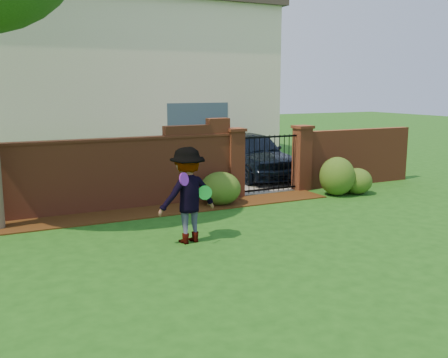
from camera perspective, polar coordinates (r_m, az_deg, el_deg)
name	(u,v)px	position (r m, az deg, el deg)	size (l,w,h in m)	color
ground	(219,251)	(9.40, -0.60, -8.11)	(80.00, 80.00, 0.01)	#184912
mulch_bed	(120,215)	(12.11, -11.58, -4.00)	(11.10, 1.08, 0.03)	#311A09
brick_wall	(67,176)	(12.35, -17.28, 0.34)	(8.70, 0.31, 2.16)	brown
brick_wall_return	(356,157)	(16.09, 14.61, 2.42)	(4.00, 0.25, 1.70)	brown
pillar_left	(235,162)	(13.72, 1.20, 1.89)	(0.50, 0.50, 1.88)	brown
pillar_right	(302,157)	(14.85, 8.76, 2.41)	(0.50, 0.50, 1.88)	brown
iron_gate	(269,163)	(14.27, 5.12, 1.76)	(1.78, 0.03, 1.60)	black
driveway	(210,172)	(17.90, -1.59, 0.79)	(3.20, 8.00, 0.01)	slate
house	(109,82)	(20.62, -12.83, 10.61)	(12.40, 6.40, 6.30)	beige
car	(254,155)	(16.73, 3.41, 2.73)	(1.80, 4.48, 1.53)	black
shrub_left	(220,188)	(12.88, -0.41, -1.07)	(1.04, 1.04, 0.85)	#234815
shrub_middle	(337,176)	(14.33, 12.61, 0.30)	(0.98, 0.98, 1.07)	#234815
shrub_right	(357,181)	(14.68, 14.76, -0.23)	(0.82, 0.82, 0.73)	#234815
man	(188,196)	(9.68, -4.03, -1.87)	(1.20, 0.69, 1.85)	gray
frisbee_purple	(184,179)	(9.20, -4.52, -0.02)	(0.25, 0.25, 0.02)	purple
frisbee_green	(205,193)	(9.67, -2.17, -1.54)	(0.27, 0.27, 0.03)	green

